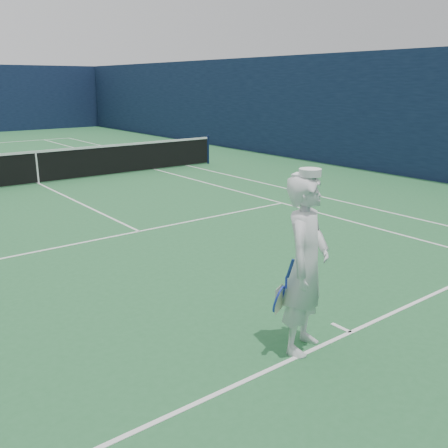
# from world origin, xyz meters

# --- Properties ---
(ground) EXTENTS (80.00, 80.00, 0.00)m
(ground) POSITION_xyz_m (0.00, 0.00, 0.00)
(ground) COLOR #276738
(ground) RESTS_ON ground
(court_markings) EXTENTS (11.03, 23.83, 0.01)m
(court_markings) POSITION_xyz_m (0.00, 0.00, 0.00)
(court_markings) COLOR white
(court_markings) RESTS_ON ground
(windscreen_fence) EXTENTS (20.12, 36.12, 4.00)m
(windscreen_fence) POSITION_xyz_m (0.00, 0.00, 2.00)
(windscreen_fence) COLOR #0E1935
(windscreen_fence) RESTS_ON ground
(tennis_net) EXTENTS (12.88, 0.09, 1.07)m
(tennis_net) POSITION_xyz_m (0.00, 0.00, 0.55)
(tennis_net) COLOR #141E4C
(tennis_net) RESTS_ON ground
(tennis_player) EXTENTS (0.94, 0.76, 2.12)m
(tennis_player) POSITION_xyz_m (-0.74, -11.76, 1.04)
(tennis_player) COLOR white
(tennis_player) RESTS_ON ground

